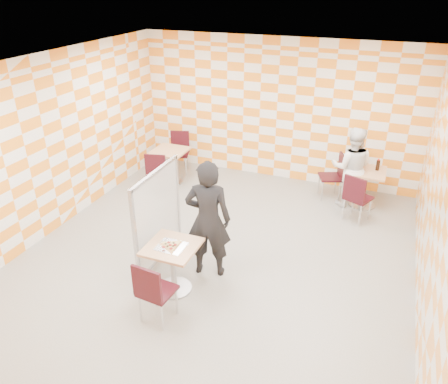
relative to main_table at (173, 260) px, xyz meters
name	(u,v)px	position (x,y,z in m)	size (l,w,h in m)	color
room_shell	(226,161)	(0.26, 1.40, 0.99)	(7.00, 7.00, 7.00)	gray
main_table	(173,260)	(0.00, 0.00, 0.00)	(0.70, 0.70, 0.75)	tan
second_table	(365,182)	(2.26, 3.63, 0.00)	(0.70, 0.70, 0.75)	tan
empty_table	(170,161)	(-1.72, 3.20, 0.00)	(0.70, 0.70, 0.75)	tan
chair_main_front	(153,289)	(0.08, -0.69, 0.04)	(0.46, 0.47, 0.92)	#340A11
chair_second_front	(356,195)	(2.17, 2.93, 0.04)	(0.56, 0.56, 0.92)	#340A11
chair_second_side	(335,173)	(1.67, 3.77, 0.04)	(0.55, 0.55, 0.92)	#340A11
chair_empty_near	(157,170)	(-1.69, 2.58, 0.04)	(0.50, 0.51, 0.92)	#340A11
chair_empty_far	(180,148)	(-1.82, 3.83, 0.04)	(0.53, 0.54, 0.92)	#340A11
partition	(158,217)	(-0.53, 0.58, 0.28)	(0.08, 1.38, 1.55)	white
man_dark	(208,220)	(0.30, 0.58, 0.41)	(0.67, 0.44, 1.83)	black
man_white	(351,168)	(1.97, 3.56, 0.28)	(0.77, 0.60, 1.59)	white
pizza_on_foil	(171,245)	(0.00, -0.02, 0.26)	(0.40, 0.40, 0.04)	silver
sport_bottle	(356,164)	(2.05, 3.67, 0.33)	(0.06, 0.06, 0.20)	white
soda_bottle	(378,165)	(2.44, 3.72, 0.34)	(0.07, 0.07, 0.23)	black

